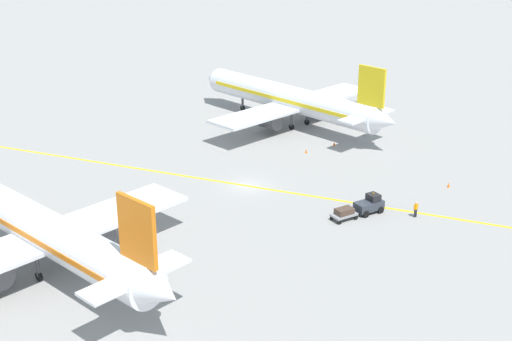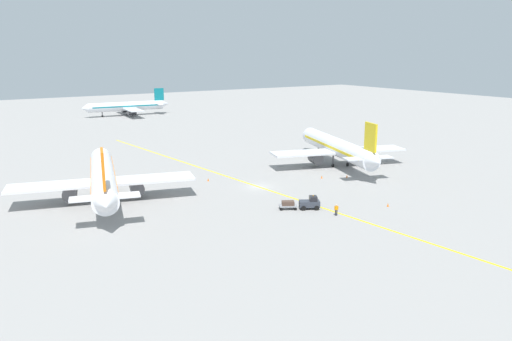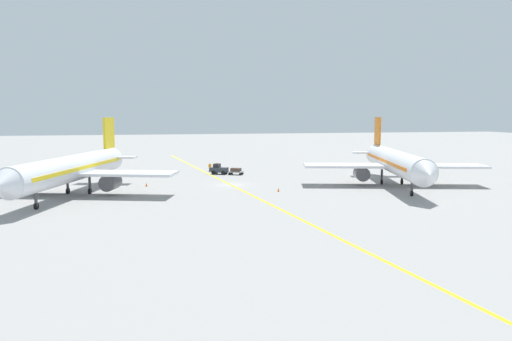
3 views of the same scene
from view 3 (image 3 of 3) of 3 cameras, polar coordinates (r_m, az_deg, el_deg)
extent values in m
plane|color=gray|center=(78.96, -2.88, -1.66)|extent=(400.00, 400.00, 0.00)
cube|color=yellow|center=(78.96, -2.88, -1.65)|extent=(12.84, 119.39, 0.01)
cylinder|color=white|center=(80.12, 15.65, 0.97)|extent=(11.11, 29.93, 3.60)
cone|color=white|center=(64.57, 18.99, -0.43)|extent=(3.92, 3.19, 3.42)
cone|color=white|center=(96.15, 13.36, 2.09)|extent=(3.72, 3.68, 3.06)
cube|color=orange|center=(80.10, 15.65, 1.07)|extent=(10.39, 27.04, 0.50)
cube|color=white|center=(81.15, 15.47, 0.53)|extent=(28.40, 12.15, 0.36)
cylinder|color=#4C4C51|center=(82.59, 18.82, -0.36)|extent=(2.94, 3.65, 2.20)
cylinder|color=#4C4C51|center=(80.28, 11.97, -0.34)|extent=(2.94, 3.65, 2.20)
cube|color=orange|center=(93.49, 13.73, 4.42)|extent=(1.37, 3.96, 5.00)
cube|color=white|center=(93.21, 13.72, 2.01)|extent=(9.31, 4.61, 0.24)
cylinder|color=#4C4C51|center=(71.16, 17.39, -1.71)|extent=(0.36, 0.36, 2.00)
cylinder|color=black|center=(71.30, 17.36, -2.50)|extent=(0.47, 0.84, 0.80)
cylinder|color=#4C4C51|center=(82.69, 16.35, -0.56)|extent=(0.36, 0.36, 2.00)
cylinder|color=black|center=(82.81, 16.33, -1.25)|extent=(0.47, 0.84, 0.80)
cylinder|color=#4C4C51|center=(81.96, 14.18, -0.56)|extent=(0.36, 0.36, 2.00)
cylinder|color=black|center=(82.08, 14.16, -1.25)|extent=(0.47, 0.84, 0.80)
cylinder|color=silver|center=(72.16, -20.33, 0.22)|extent=(12.33, 29.72, 3.60)
cone|color=silver|center=(57.99, -27.07, -1.53)|extent=(3.98, 3.31, 3.42)
cone|color=silver|center=(87.30, -15.79, 1.59)|extent=(3.81, 3.77, 3.06)
cube|color=yellow|center=(72.15, -20.34, 0.33)|extent=(11.48, 26.87, 0.50)
cube|color=silver|center=(73.14, -19.98, -0.26)|extent=(28.28, 13.27, 0.36)
cylinder|color=#4C4C51|center=(71.36, -16.29, -1.30)|extent=(3.05, 3.71, 2.20)
cylinder|color=#4C4C51|center=(75.50, -23.40, -1.16)|extent=(3.05, 3.71, 2.20)
cube|color=yellow|center=(84.73, -16.46, 4.14)|extent=(1.53, 3.93, 5.00)
cube|color=silver|center=(84.50, -16.50, 1.49)|extent=(9.31, 4.96, 0.24)
cylinder|color=#4C4C51|center=(63.97, -23.86, -2.86)|extent=(0.36, 0.36, 2.00)
cylinder|color=black|center=(64.13, -23.82, -3.74)|extent=(0.50, 0.85, 0.80)
cylinder|color=#4C4C51|center=(73.61, -18.48, -1.48)|extent=(0.36, 0.36, 2.00)
cylinder|color=black|center=(73.75, -18.45, -2.25)|extent=(0.50, 0.85, 0.80)
cylinder|color=#4C4C51|center=(74.92, -20.73, -1.43)|extent=(0.36, 0.36, 2.00)
cylinder|color=black|center=(75.05, -20.70, -2.19)|extent=(0.50, 0.85, 0.80)
cube|color=#333842|center=(93.10, -4.17, 0.07)|extent=(3.35, 2.79, 0.90)
cube|color=black|center=(93.22, -4.49, 0.57)|extent=(1.59, 1.65, 0.70)
sphere|color=orange|center=(93.18, -4.49, 0.84)|extent=(0.16, 0.16, 0.16)
cylinder|color=black|center=(92.82, -4.90, -0.23)|extent=(0.73, 0.56, 0.70)
cylinder|color=black|center=(94.20, -4.56, -0.13)|extent=(0.73, 0.56, 0.70)
cylinder|color=black|center=(92.11, -3.77, -0.27)|extent=(0.73, 0.56, 0.70)
cylinder|color=black|center=(93.51, -3.45, -0.17)|extent=(0.73, 0.56, 0.70)
cube|color=gray|center=(92.03, -2.31, -0.15)|extent=(2.95, 2.50, 0.20)
cube|color=#4C382D|center=(91.98, -2.31, 0.09)|extent=(2.14, 1.88, 0.60)
cylinder|color=black|center=(91.83, -3.05, -0.37)|extent=(0.45, 0.34, 0.44)
cylinder|color=black|center=(93.00, -2.79, -0.28)|extent=(0.45, 0.34, 0.44)
cylinder|color=black|center=(91.14, -1.83, -0.42)|extent=(0.45, 0.34, 0.44)
cylinder|color=black|center=(92.32, -1.57, -0.33)|extent=(0.45, 0.34, 0.44)
cylinder|color=#23232D|center=(97.41, -5.24, 0.13)|extent=(0.16, 0.16, 0.85)
cylinder|color=#23232D|center=(97.49, -5.35, 0.13)|extent=(0.16, 0.16, 0.85)
cube|color=orange|center=(97.37, -5.30, 0.55)|extent=(0.42, 0.37, 0.60)
cylinder|color=orange|center=(97.28, -5.16, 0.55)|extent=(0.10, 0.10, 0.55)
cylinder|color=orange|center=(97.46, -5.43, 0.56)|extent=(0.10, 0.10, 0.55)
sphere|color=beige|center=(97.33, -5.30, 0.80)|extent=(0.22, 0.22, 0.22)
cone|color=orange|center=(72.13, 2.57, -2.21)|extent=(0.32, 0.32, 0.55)
cone|color=orange|center=(79.09, -12.42, -1.59)|extent=(0.32, 0.32, 0.55)
cone|color=orange|center=(81.18, -15.52, -1.47)|extent=(0.32, 0.32, 0.55)
cone|color=orange|center=(97.70, -10.89, -0.03)|extent=(0.32, 0.32, 0.55)
camera|label=1|loc=(138.54, 22.36, 14.06)|focal=50.00mm
camera|label=2|loc=(158.60, 9.21, 10.61)|focal=35.00mm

